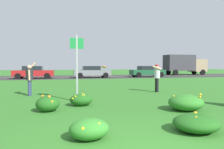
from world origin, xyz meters
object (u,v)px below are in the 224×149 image
object	(u,v)px
person_catcher_red_cap_gray_shirt	(157,75)
car_dark_green_rightmost	(147,71)
car_gray_center_right	(92,72)
person_thrower_dark_shirt	(30,77)
sign_post_near_path	(77,62)
box_truck_tan	(184,64)
frisbee_orange	(104,67)
car_red_center_left	(34,72)

from	to	relation	value
person_catcher_red_cap_gray_shirt	car_dark_green_rightmost	world-z (taller)	person_catcher_red_cap_gray_shirt
car_gray_center_right	person_thrower_dark_shirt	bearing A→B (deg)	-109.31
sign_post_near_path	box_truck_tan	world-z (taller)	box_truck_tan
car_gray_center_right	frisbee_orange	bearing A→B (deg)	-95.00
sign_post_near_path	car_gray_center_right	bearing A→B (deg)	80.40
car_gray_center_right	box_truck_tan	xyz separation A→B (m)	(15.52, 4.07, 1.06)
box_truck_tan	person_catcher_red_cap_gray_shirt	bearing A→B (deg)	-126.59
car_red_center_left	car_dark_green_rightmost	xyz separation A→B (m)	(14.23, 0.00, 0.00)
person_thrower_dark_shirt	car_dark_green_rightmost	size ratio (longest dim) A/B	0.37
person_thrower_dark_shirt	person_catcher_red_cap_gray_shirt	distance (m)	6.82
frisbee_orange	car_gray_center_right	bearing A→B (deg)	85.00
person_catcher_red_cap_gray_shirt	car_red_center_left	world-z (taller)	person_catcher_red_cap_gray_shirt
person_catcher_red_cap_gray_shirt	frisbee_orange	size ratio (longest dim) A/B	5.79
box_truck_tan	car_red_center_left	bearing A→B (deg)	-169.69
person_thrower_dark_shirt	car_gray_center_right	size ratio (longest dim) A/B	0.37
car_red_center_left	frisbee_orange	bearing A→B (deg)	-68.98
car_red_center_left	person_catcher_red_cap_gray_shirt	bearing A→B (deg)	-58.87
car_gray_center_right	car_dark_green_rightmost	distance (m)	7.38
person_catcher_red_cap_gray_shirt	car_dark_green_rightmost	bearing A→B (deg)	68.86
sign_post_near_path	frisbee_orange	size ratio (longest dim) A/B	10.36
person_catcher_red_cap_gray_shirt	frisbee_orange	world-z (taller)	person_catcher_red_cap_gray_shirt
person_thrower_dark_shirt	car_gray_center_right	xyz separation A→B (m)	(4.98, 14.22, -0.18)
sign_post_near_path	frisbee_orange	world-z (taller)	sign_post_near_path
car_gray_center_right	person_catcher_red_cap_gray_shirt	bearing A→B (deg)	-82.73
sign_post_near_path	car_red_center_left	world-z (taller)	sign_post_near_path
sign_post_near_path	car_dark_green_rightmost	distance (m)	19.31
car_gray_center_right	car_dark_green_rightmost	world-z (taller)	same
car_red_center_left	box_truck_tan	bearing A→B (deg)	10.31
car_dark_green_rightmost	box_truck_tan	world-z (taller)	box_truck_tan
car_red_center_left	car_dark_green_rightmost	size ratio (longest dim) A/B	1.00
sign_post_near_path	person_thrower_dark_shirt	world-z (taller)	sign_post_near_path
car_red_center_left	car_gray_center_right	xyz separation A→B (m)	(6.84, 0.00, 0.00)
person_thrower_dark_shirt	box_truck_tan	size ratio (longest dim) A/B	0.25
car_dark_green_rightmost	car_gray_center_right	bearing A→B (deg)	180.00
person_catcher_red_cap_gray_shirt	sign_post_near_path	bearing A→B (deg)	-156.10
person_catcher_red_cap_gray_shirt	person_thrower_dark_shirt	bearing A→B (deg)	178.78
person_catcher_red_cap_gray_shirt	frisbee_orange	distance (m)	3.14
frisbee_orange	person_thrower_dark_shirt	bearing A→B (deg)	175.67
sign_post_near_path	car_dark_green_rightmost	size ratio (longest dim) A/B	0.62
person_catcher_red_cap_gray_shirt	car_red_center_left	bearing A→B (deg)	121.13
person_thrower_dark_shirt	car_gray_center_right	bearing A→B (deg)	70.69
frisbee_orange	box_truck_tan	size ratio (longest dim) A/B	0.04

